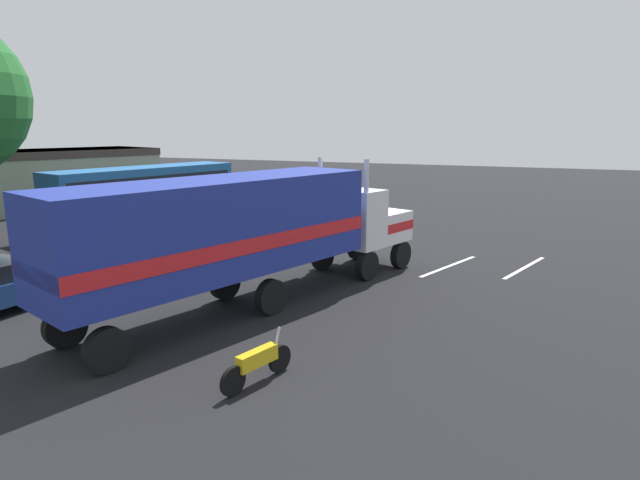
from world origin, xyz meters
The scene contains 7 objects.
ground_plane centered at (0.00, 0.00, 0.00)m, with size 120.00×120.00×0.00m, color black.
lane_stripe_near centered at (0.98, -3.50, 0.01)m, with size 4.40×0.16×0.01m, color silver.
lane_stripe_mid centered at (1.95, -6.39, 0.01)m, with size 4.40×0.16×0.01m, color silver.
semi_truck centered at (-6.42, 1.60, 2.52)m, with size 14.20×6.93×4.50m.
person_bystander centered at (-5.03, 4.50, 0.89)m, with size 0.34×0.45×1.63m.
parked_bus centered at (3.40, 14.05, 2.07)m, with size 11.29×5.28×3.40m.
motorcycle centered at (-10.99, -1.24, 0.48)m, with size 2.05×0.69×1.12m.
Camera 1 is at (-20.61, -6.76, 5.64)m, focal length 29.90 mm.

